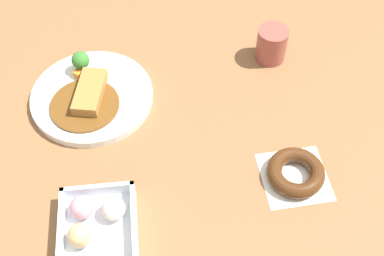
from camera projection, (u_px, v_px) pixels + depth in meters
The scene contains 5 objects.
ground_plane at pixel (171, 148), 1.01m from camera, with size 1.60×1.60×0.00m, color brown.
curry_plate at pixel (91, 95), 1.08m from camera, with size 0.26×0.26×0.07m.
donut_box at pixel (95, 236), 0.87m from camera, with size 0.20×0.14×0.06m.
chocolate_ring_donut at pixel (296, 173), 0.96m from camera, with size 0.13×0.13×0.03m.
coffee_mug at pixel (272, 44), 1.14m from camera, with size 0.07×0.07×0.08m, color #9E4C42.
Camera 1 is at (0.58, -0.02, 0.83)m, focal length 46.99 mm.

